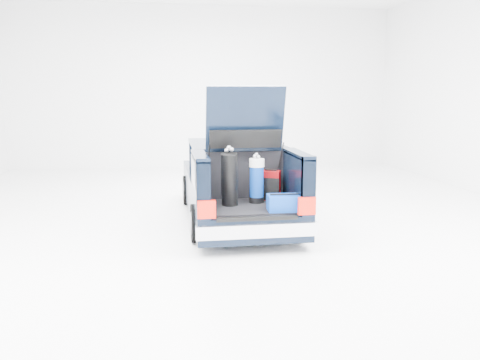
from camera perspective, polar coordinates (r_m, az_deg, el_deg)
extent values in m
plane|color=white|center=(9.60, -0.46, -4.44)|extent=(14.00, 14.00, 0.00)
cube|color=black|center=(10.12, -1.00, -0.79)|extent=(1.75, 3.00, 0.70)
cube|color=black|center=(11.67, -2.04, 0.14)|extent=(1.70, 0.30, 0.50)
cube|color=silver|center=(11.82, -2.12, -0.08)|extent=(1.72, 0.10, 0.22)
cube|color=black|center=(9.53, -0.60, 2.32)|extent=(1.55, 1.95, 0.54)
cube|color=black|center=(9.50, -0.60, 4.05)|extent=(1.62, 2.05, 0.06)
cube|color=black|center=(8.08, 1.09, -4.64)|extent=(1.75, 1.30, 0.40)
cube|color=black|center=(8.04, 1.07, -3.05)|extent=(1.32, 1.18, 0.05)
cube|color=black|center=(7.85, -4.48, -0.43)|extent=(0.20, 1.30, 0.85)
cube|color=black|center=(8.11, 6.50, -0.12)|extent=(0.20, 1.30, 0.85)
cube|color=black|center=(7.78, -4.52, 2.73)|extent=(0.20, 1.30, 0.06)
cube|color=black|center=(8.05, 6.56, 2.93)|extent=(0.20, 1.30, 0.06)
cube|color=black|center=(8.55, 0.39, 0.42)|extent=(1.36, 0.08, 0.84)
cube|color=silver|center=(7.42, 1.99, -5.72)|extent=(1.80, 0.12, 0.20)
cube|color=#B71307|center=(7.27, -3.78, -3.32)|extent=(0.26, 0.07, 0.26)
cube|color=#B71307|center=(7.53, 7.52, -2.90)|extent=(0.26, 0.07, 0.26)
cube|color=black|center=(7.41, 1.95, -4.34)|extent=(1.20, 0.06, 0.06)
cube|color=black|center=(8.27, 0.59, 7.00)|extent=(1.28, 0.33, 1.03)
cube|color=black|center=(8.31, 0.54, 7.98)|extent=(0.95, 0.17, 0.54)
cylinder|color=black|center=(10.86, -5.86, -1.12)|extent=(0.20, 0.62, 0.62)
cylinder|color=slate|center=(10.86, -5.86, -1.12)|extent=(0.23, 0.36, 0.36)
cylinder|color=black|center=(11.07, 2.65, -0.88)|extent=(0.20, 0.62, 0.62)
cylinder|color=slate|center=(11.07, 2.65, -0.88)|extent=(0.23, 0.36, 0.36)
cylinder|color=black|center=(8.14, -4.81, -4.86)|extent=(0.20, 0.62, 0.62)
cylinder|color=slate|center=(8.14, -4.81, -4.86)|extent=(0.23, 0.36, 0.36)
cylinder|color=black|center=(8.40, 6.44, -4.41)|extent=(0.20, 0.62, 0.62)
cylinder|color=slate|center=(8.40, 6.44, -4.41)|extent=(0.23, 0.36, 0.36)
cube|color=#6B0306|center=(8.45, 3.45, -0.58)|extent=(0.36, 0.30, 0.49)
cube|color=black|center=(8.41, 3.47, 1.13)|extent=(0.20, 0.12, 0.03)
cube|color=black|center=(8.37, 3.59, -1.02)|extent=(0.30, 0.14, 0.37)
cylinder|color=black|center=(7.94, -1.20, 0.04)|extent=(0.34, 0.41, 0.86)
cube|color=white|center=(8.04, -1.30, 0.38)|extent=(0.10, 0.04, 0.30)
sphere|color=#99999E|center=(7.89, -1.52, 3.34)|extent=(0.07, 0.07, 0.07)
sphere|color=#99999E|center=(7.84, -0.97, 3.46)|extent=(0.07, 0.07, 0.07)
cylinder|color=black|center=(8.26, 1.87, -2.21)|extent=(0.29, 0.29, 0.09)
cylinder|color=navy|center=(8.20, 1.88, -0.18)|extent=(0.27, 0.27, 0.51)
cylinder|color=white|center=(8.15, 1.90, 1.94)|extent=(0.29, 0.29, 0.13)
sphere|color=#99999E|center=(8.16, 2.07, 2.61)|extent=(0.06, 0.06, 0.06)
sphere|color=#99999E|center=(8.17, 1.85, 2.88)|extent=(0.06, 0.06, 0.06)
cube|color=navy|center=(7.70, 4.99, -2.57)|extent=(0.52, 0.36, 0.24)
cylinder|color=black|center=(7.68, 5.00, -1.61)|extent=(0.44, 0.05, 0.03)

